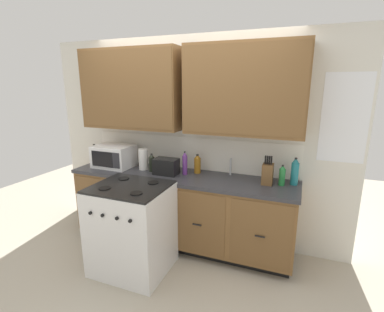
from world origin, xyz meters
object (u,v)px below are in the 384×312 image
(knife_block, at_px, (268,174))
(bottle_teal, at_px, (295,172))
(stove_range, at_px, (132,228))
(bottle_dark, at_px, (152,163))
(paper_towel_roll, at_px, (143,159))
(toaster, at_px, (166,166))
(microwave, at_px, (114,156))
(bottle_amber, at_px, (197,164))
(bottle_violet, at_px, (185,163))
(bottle_red, at_px, (95,154))
(bottle_green, at_px, (282,175))

(knife_block, bearing_deg, bottle_teal, 17.53)
(bottle_teal, bearing_deg, stove_range, -153.57)
(bottle_dark, xyz_separation_m, bottle_teal, (1.63, 0.13, 0.03))
(paper_towel_roll, distance_m, bottle_teal, 1.78)
(toaster, distance_m, bottle_dark, 0.22)
(microwave, relative_size, bottle_amber, 2.09)
(knife_block, distance_m, bottle_teal, 0.28)
(toaster, height_order, bottle_dark, bottle_dark)
(paper_towel_roll, height_order, bottle_violet, bottle_violet)
(microwave, relative_size, knife_block, 1.55)
(toaster, height_order, bottle_amber, bottle_amber)
(knife_block, relative_size, bottle_red, 1.16)
(stove_range, relative_size, bottle_violet, 3.41)
(microwave, bearing_deg, bottle_violet, 1.68)
(bottle_teal, bearing_deg, knife_block, -162.47)
(bottle_amber, bearing_deg, bottle_dark, -165.00)
(bottle_teal, height_order, bottle_violet, bottle_teal)
(toaster, relative_size, bottle_amber, 1.22)
(toaster, relative_size, paper_towel_roll, 1.08)
(stove_range, distance_m, microwave, 1.08)
(bottle_amber, relative_size, bottle_green, 1.04)
(bottle_amber, bearing_deg, knife_block, -6.47)
(bottle_green, height_order, bottle_violet, bottle_violet)
(stove_range, height_order, bottle_violet, bottle_violet)
(bottle_green, relative_size, bottle_teal, 0.76)
(knife_block, bearing_deg, toaster, -175.70)
(microwave, distance_m, paper_towel_roll, 0.41)
(microwave, xyz_separation_m, paper_towel_roll, (0.41, 0.04, -0.01))
(toaster, xyz_separation_m, bottle_violet, (0.21, 0.07, 0.04))
(toaster, bearing_deg, microwave, 176.70)
(knife_block, bearing_deg, bottle_green, 5.67)
(bottle_green, xyz_separation_m, bottle_teal, (0.12, 0.07, 0.03))
(bottle_dark, distance_m, bottle_violet, 0.42)
(bottle_dark, bearing_deg, bottle_amber, 15.00)
(stove_range, xyz_separation_m, paper_towel_roll, (-0.24, 0.67, 0.56))
(bottle_dark, bearing_deg, stove_range, -81.30)
(bottle_green, bearing_deg, bottle_teal, 30.13)
(microwave, distance_m, toaster, 0.77)
(bottle_violet, bearing_deg, toaster, -160.79)
(paper_towel_roll, relative_size, bottle_green, 1.17)
(bottle_teal, bearing_deg, paper_towel_roll, -177.04)
(bottle_dark, bearing_deg, bottle_red, 178.21)
(bottle_violet, xyz_separation_m, bottle_red, (-1.30, -0.01, -0.01))
(knife_block, height_order, bottle_amber, knife_block)
(bottle_dark, distance_m, bottle_green, 1.51)
(paper_towel_roll, bearing_deg, bottle_teal, 2.96)
(knife_block, distance_m, bottle_green, 0.15)
(stove_range, bearing_deg, bottle_teal, 26.43)
(toaster, xyz_separation_m, bottle_dark, (-0.21, 0.04, 0.01))
(stove_range, relative_size, paper_towel_roll, 3.65)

